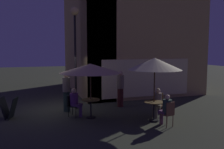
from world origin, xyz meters
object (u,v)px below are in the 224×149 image
cafe_chair_0 (72,104)px  patron_standing_4 (67,92)px  cafe_chair_1 (158,102)px  cafe_chair_2 (169,112)px  patron_standing_3 (120,89)px  menu_sandwich_board (9,108)px  street_lamp_near_corner (75,33)px  patio_umbrella_1 (155,64)px  patron_seated_1 (157,101)px  cafe_table_0 (91,104)px  patron_seated_2 (166,108)px  patron_seated_0 (75,100)px  cafe_table_1 (154,106)px  patio_umbrella_0 (90,69)px

cafe_chair_0 → patron_standing_4: 0.93m
cafe_chair_1 → patron_standing_4: 4.13m
cafe_chair_2 → patron_standing_3: bearing=-2.2°
menu_sandwich_board → patron_standing_3: 5.12m
street_lamp_near_corner → patron_standing_4: street_lamp_near_corner is taller
patio_umbrella_1 → patron_seated_1: size_ratio=2.07×
cafe_table_0 → patron_standing_4: size_ratio=0.44×
patio_umbrella_1 → patron_seated_2: size_ratio=2.12×
cafe_table_0 → cafe_chair_1: size_ratio=0.79×
menu_sandwich_board → cafe_chair_0: bearing=7.7°
street_lamp_near_corner → patron_seated_2: street_lamp_near_corner is taller
cafe_chair_2 → patron_standing_4: bearing=32.0°
menu_sandwich_board → cafe_chair_1: (5.98, -1.68, 0.15)m
menu_sandwich_board → cafe_table_0: (3.20, -1.03, 0.13)m
patron_standing_3 → cafe_table_0: bearing=63.9°
menu_sandwich_board → patron_standing_4: 2.48m
street_lamp_near_corner → patron_standing_4: bearing=-141.9°
cafe_chair_1 → patron_seated_0: size_ratio=0.83×
cafe_chair_1 → cafe_table_1: bearing=-0.0°
patron_seated_2 → patron_standing_3: 3.42m
street_lamp_near_corner → cafe_table_1: street_lamp_near_corner is taller
cafe_table_0 → patio_umbrella_1: patio_umbrella_1 is taller
patron_seated_0 → patron_seated_1: bearing=18.2°
cafe_chair_0 → patio_umbrella_0: bearing=-0.0°
patio_umbrella_0 → patron_seated_1: size_ratio=2.06×
patron_seated_0 → menu_sandwich_board: bearing=-153.5°
cafe_table_1 → cafe_chair_2: size_ratio=0.85×
menu_sandwich_board → cafe_table_0: size_ratio=1.11×
cafe_table_0 → patron_seated_1: bearing=-15.9°
menu_sandwich_board → patron_standing_4: bearing=27.1°
cafe_table_1 → patron_standing_4: 4.04m
cafe_chair_2 → patron_seated_1: size_ratio=0.77×
cafe_table_0 → patron_seated_1: size_ratio=0.65×
cafe_chair_2 → patron_standing_3: patron_standing_3 is taller
patron_seated_1 → cafe_table_1: bearing=0.0°
street_lamp_near_corner → patron_standing_3: 3.48m
street_lamp_near_corner → patron_standing_3: size_ratio=2.68×
street_lamp_near_corner → patio_umbrella_1: street_lamp_near_corner is taller
street_lamp_near_corner → patron_seated_0: 3.22m
cafe_table_1 → cafe_chair_0: size_ratio=0.88×
street_lamp_near_corner → patron_standing_3: (2.16, -0.32, -2.70)m
cafe_chair_2 → patron_seated_0: size_ratio=0.77×
cafe_chair_1 → patron_seated_1: size_ratio=0.82×
patio_umbrella_1 → cafe_chair_2: size_ratio=2.68×
cafe_table_0 → street_lamp_near_corner: bearing=99.0°
patio_umbrella_1 → patron_standing_3: 3.05m
patron_seated_0 → cafe_chair_0: bearing=180.0°
cafe_chair_2 → patio_umbrella_0: bearing=38.8°
patron_standing_3 → patron_standing_4: size_ratio=1.00×
patron_seated_0 → cafe_table_0: bearing=0.0°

